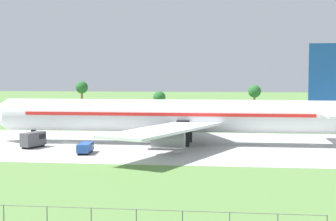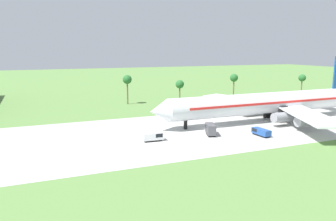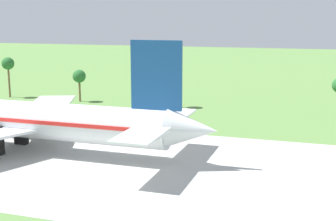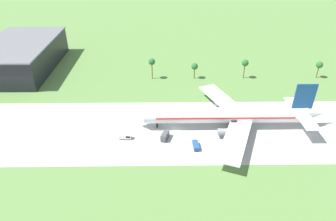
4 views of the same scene
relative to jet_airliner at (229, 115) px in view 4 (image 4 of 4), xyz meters
name	(u,v)px [view 4 (image 4 of 4)]	position (x,y,z in m)	size (l,w,h in m)	color
ground_plane	(176,129)	(-21.70, -1.72, -5.55)	(600.00, 600.00, 0.00)	#5B8442
taxiway_strip	(176,129)	(-21.70, -1.72, -5.54)	(320.00, 44.00, 0.02)	#B2B2AD
jet_airliner	(229,115)	(0.00, 0.00, 0.00)	(78.42, 59.83, 19.50)	white
baggage_tug	(126,136)	(-41.52, -7.91, -4.39)	(4.95, 2.31, 2.13)	black
fuel_truck	(165,136)	(-26.04, -8.12, -4.00)	(3.58, 5.44, 2.90)	black
catering_van	(196,145)	(-14.53, -13.60, -4.54)	(2.35, 5.39, 1.81)	black
terminal_building	(21,56)	(-108.46, 61.41, 2.34)	(36.72, 61.20, 15.74)	black
palm_tree_row	(228,64)	(7.90, 46.62, 2.58)	(93.91, 3.60, 11.68)	brown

